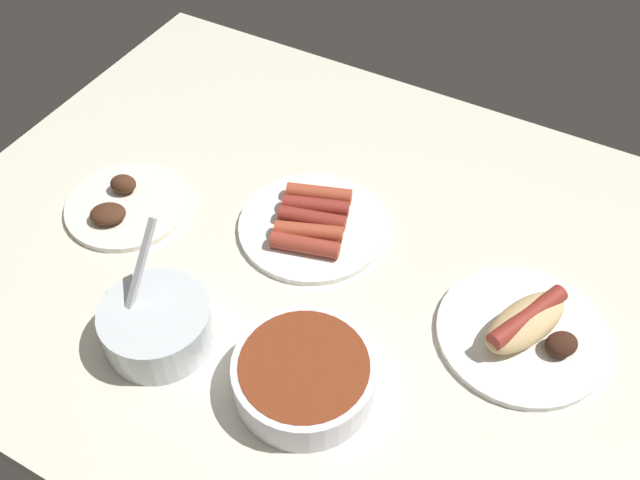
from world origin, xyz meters
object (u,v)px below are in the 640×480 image
at_px(bowl_coleslaw, 157,324).
at_px(plate_sausages, 312,223).
at_px(plate_hotdog_assembled, 525,329).
at_px(plate_grilled_meat, 124,205).
at_px(bowl_chili, 304,375).

xyz_separation_m(bowl_coleslaw, plate_sausages, (-0.08, -0.27, -0.02)).
height_order(plate_hotdog_assembled, plate_grilled_meat, plate_hotdog_assembled).
distance_m(plate_hotdog_assembled, bowl_coleslaw, 0.48).
distance_m(bowl_coleslaw, plate_sausages, 0.28).
relative_size(plate_sausages, bowl_chili, 1.25).
bearing_deg(bowl_chili, plate_grilled_meat, -19.20).
height_order(bowl_coleslaw, plate_grilled_meat, bowl_coleslaw).
bearing_deg(plate_sausages, plate_hotdog_assembled, 173.80).
relative_size(bowl_coleslaw, plate_sausages, 0.69).
height_order(plate_sausages, plate_grilled_meat, plate_grilled_meat).
xyz_separation_m(plate_hotdog_assembled, plate_sausages, (0.34, -0.04, -0.01)).
bearing_deg(bowl_chili, bowl_coleslaw, 8.01).
relative_size(plate_hotdog_assembled, plate_sausages, 1.01).
height_order(plate_hotdog_assembled, bowl_chili, plate_hotdog_assembled).
bearing_deg(plate_grilled_meat, plate_hotdog_assembled, -173.86).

